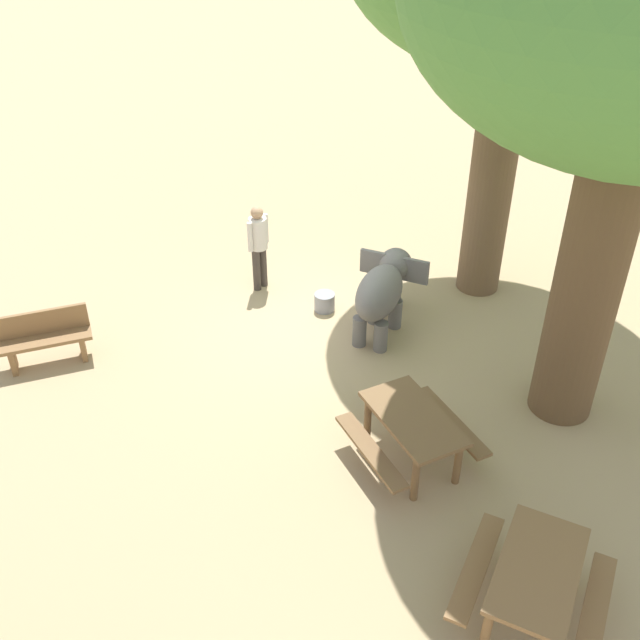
% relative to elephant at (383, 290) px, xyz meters
% --- Properties ---
extents(ground_plane, '(60.00, 60.00, 0.00)m').
position_rel_elephant_xyz_m(ground_plane, '(0.92, 0.39, -0.79)').
color(ground_plane, tan).
extents(elephant, '(1.20, 1.79, 1.23)m').
position_rel_elephant_xyz_m(elephant, '(0.00, 0.00, 0.00)').
color(elephant, slate).
rests_on(elephant, ground_plane).
extents(person_handler, '(0.32, 0.51, 1.62)m').
position_rel_elephant_xyz_m(person_handler, '(2.52, -0.14, 0.16)').
color(person_handler, '#3F3833').
rests_on(person_handler, ground_plane).
extents(wooden_bench, '(1.22, 1.32, 0.88)m').
position_rel_elephant_xyz_m(wooden_bench, '(4.19, 3.39, -0.32)').
color(wooden_bench, olive).
rests_on(wooden_bench, ground_plane).
extents(picnic_table_near, '(2.07, 2.07, 0.78)m').
position_rel_elephant_xyz_m(picnic_table_near, '(-1.67, 2.58, -0.20)').
color(picnic_table_near, brown).
rests_on(picnic_table_near, ground_plane).
extents(picnic_table_far, '(1.57, 1.59, 0.78)m').
position_rel_elephant_xyz_m(picnic_table_far, '(-3.72, 4.07, -0.20)').
color(picnic_table_far, olive).
rests_on(picnic_table_far, ground_plane).
extents(feed_bucket, '(0.36, 0.36, 0.32)m').
position_rel_elephant_xyz_m(feed_bucket, '(1.13, -0.06, -0.63)').
color(feed_bucket, gray).
rests_on(feed_bucket, ground_plane).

